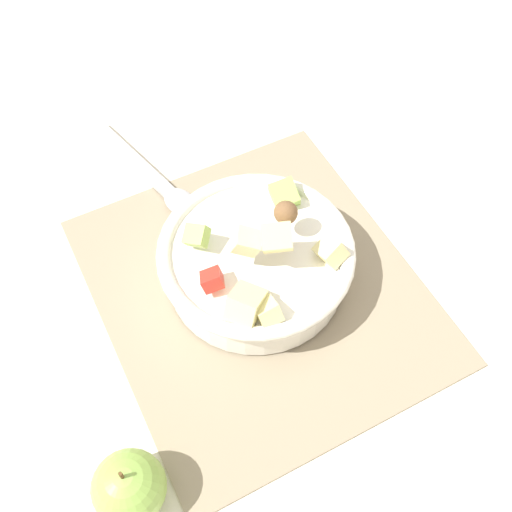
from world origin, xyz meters
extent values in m
plane|color=silver|center=(0.00, 0.00, 0.00)|extent=(2.40, 2.40, 0.00)
cube|color=gray|center=(0.00, 0.00, 0.00)|extent=(0.41, 0.36, 0.01)
cylinder|color=white|center=(0.02, -0.01, 0.03)|extent=(0.21, 0.21, 0.05)
torus|color=white|center=(0.02, -0.01, 0.06)|extent=(0.23, 0.23, 0.02)
cube|color=beige|center=(-0.03, -0.08, 0.07)|extent=(0.04, 0.04, 0.04)
cube|color=beige|center=(0.01, 0.01, 0.10)|extent=(0.04, 0.04, 0.03)
cube|color=beige|center=(-0.06, 0.02, 0.07)|extent=(0.03, 0.03, 0.03)
cube|color=#E5D684|center=(-0.01, -0.02, 0.11)|extent=(0.05, 0.05, 0.04)
cube|color=beige|center=(-0.05, 0.04, 0.07)|extent=(0.05, 0.06, 0.04)
cube|color=red|center=(-0.01, 0.06, 0.08)|extent=(0.03, 0.03, 0.03)
cube|color=#9EC656|center=(0.07, -0.07, 0.07)|extent=(0.04, 0.04, 0.04)
sphere|color=brown|center=(0.02, -0.05, 0.10)|extent=(0.04, 0.04, 0.04)
cube|color=#9EC656|center=(0.05, 0.05, 0.08)|extent=(0.04, 0.04, 0.03)
ellipsoid|color=#B7B7BC|center=(0.16, 0.03, 0.01)|extent=(0.06, 0.05, 0.01)
cube|color=#B7B7BC|center=(0.26, 0.06, 0.01)|extent=(0.18, 0.06, 0.01)
sphere|color=#8CB74C|center=(-0.15, 0.22, 0.04)|extent=(0.07, 0.07, 0.07)
cylinder|color=brown|center=(-0.15, 0.22, 0.08)|extent=(0.00, 0.00, 0.01)
camera|label=1|loc=(-0.34, 0.18, 0.64)|focal=43.65mm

